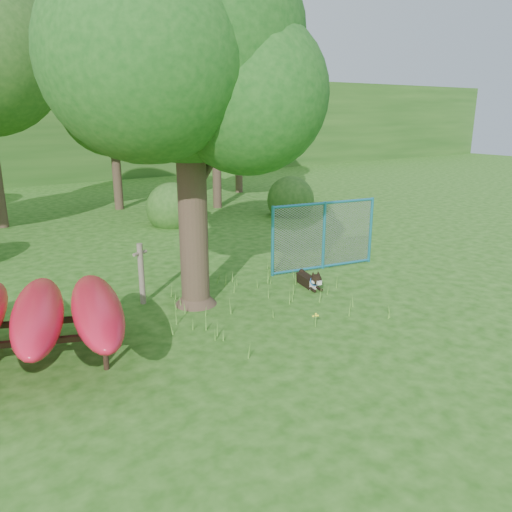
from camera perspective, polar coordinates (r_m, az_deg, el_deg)
ground at (r=9.53m, az=3.13°, el=-7.63°), size 80.00×80.00×0.00m
oak_tree at (r=9.82m, az=-8.20°, el=21.71°), size 5.53×4.83×7.23m
wooden_post at (r=10.48m, az=-12.98°, el=-1.82°), size 0.35×0.20×1.29m
kayak_rack at (r=8.51m, az=-26.51°, el=-6.14°), size 3.99×4.31×1.13m
husky_dog at (r=11.40m, az=6.21°, el=-2.78°), size 0.43×1.02×0.46m
fence_section at (r=12.61m, az=7.76°, el=2.34°), size 2.92×0.58×2.87m
wildflower_clump at (r=9.35m, az=6.84°, el=-6.87°), size 0.12×0.10×0.25m
bg_tree_c at (r=21.03m, az=-16.18°, el=16.25°), size 4.00×4.00×6.12m
bg_tree_d at (r=20.71m, az=-4.73°, el=19.52°), size 4.80×4.80×7.50m
bg_tree_e at (r=24.83m, az=-2.06°, el=19.33°), size 4.60×4.60×7.55m
shrub_right at (r=19.42m, az=3.93°, el=4.68°), size 1.80×1.80×1.80m
shrub_mid at (r=17.92m, az=-9.48°, el=3.53°), size 1.80×1.80×1.80m
wooded_hillside at (r=35.30m, az=-26.57°, el=13.12°), size 80.00×12.00×6.00m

